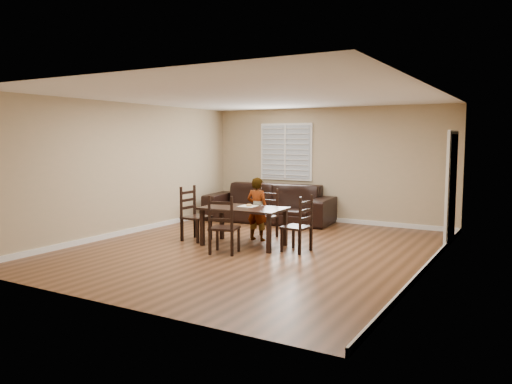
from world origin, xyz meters
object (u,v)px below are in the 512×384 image
Objects in this scene: dining_table at (244,212)px; chair_right at (302,227)px; child at (257,209)px; chair_left at (191,216)px; donut at (249,205)px; chair_far at (222,228)px; sofa at (269,203)px; chair_near at (267,215)px.

chair_right is at bearing -0.89° from dining_table.
child is (-0.03, 0.55, -0.01)m from dining_table.
chair_left reaches higher than donut.
child is at bearing -100.51° from chair_far.
chair_left is 0.86× the size of child.
chair_right reaches higher than sofa.
chair_right is 8.73× the size of donut.
chair_left is at bearing -136.90° from chair_near.
chair_right is 0.81× the size of child.
sofa reaches higher than dining_table.
dining_table is 2.78m from sofa.
dining_table is at bearing -82.29° from chair_right.
chair_right is (1.20, -0.94, 0.01)m from chair_near.
chair_left is at bearing -46.04° from chair_far.
chair_far is 1.02× the size of chair_right.
chair_right is at bearing -6.65° from donut.
chair_right is at bearing -86.78° from chair_left.
chair_right is 1.31m from child.
sofa is at bearing -4.70° from chair_left.
donut is at bearing -78.36° from chair_left.
chair_left is 1.23m from donut.
chair_near is at bearing -101.00° from chair_far.
donut is (0.01, 0.17, 0.12)m from dining_table.
sofa is at bearing 106.22° from dining_table.
child reaches higher than donut.
chair_right reaches higher than chair_near.
chair_right is at bearing -56.85° from sofa.
chair_left is at bearing 28.45° from child.
chair_near is 0.32× the size of sofa.
dining_table is at bearing -76.53° from sofa.
chair_right is 0.33× the size of sofa.
dining_table is 0.99m from chair_near.
chair_right is (1.10, 0.85, -0.01)m from chair_far.
chair_left reaches higher than chair_far.
chair_left reaches higher than chair_near.
sofa is (-0.86, 1.65, 0.00)m from chair_near.
child reaches higher than chair_right.
sofa is (-0.96, 3.43, -0.02)m from chair_far.
donut is at bearing -75.08° from sofa.
child is (1.15, 0.60, 0.14)m from chair_left.
sofa is (-0.91, 2.45, -0.30)m from donut.
dining_table is at bearing -86.61° from chair_near.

